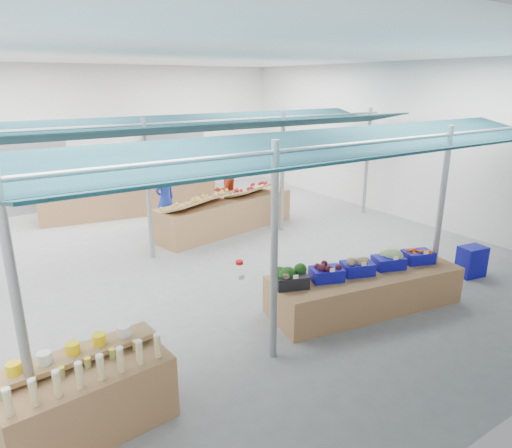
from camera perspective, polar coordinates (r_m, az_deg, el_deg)
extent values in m
plane|color=slate|center=(10.18, -6.49, -3.88)|extent=(13.00, 13.00, 0.00)
plane|color=silver|center=(9.51, -7.40, 20.43)|extent=(13.00, 13.00, 0.00)
plane|color=silver|center=(15.66, -17.98, 10.77)|extent=(12.00, 0.00, 12.00)
plane|color=silver|center=(13.41, 16.93, 9.90)|extent=(0.00, 13.00, 13.00)
cylinder|color=gray|center=(4.99, -27.47, -10.50)|extent=(0.10, 0.10, 3.00)
cylinder|color=gray|center=(5.96, 2.27, -3.99)|extent=(0.10, 0.10, 3.00)
cylinder|color=gray|center=(9.80, -13.35, 4.10)|extent=(0.10, 0.10, 3.00)
cylinder|color=gray|center=(8.40, 22.02, 1.11)|extent=(0.10, 0.10, 3.00)
cylinder|color=gray|center=(11.45, 3.31, 6.41)|extent=(0.10, 0.10, 3.00)
cylinder|color=gray|center=(13.45, 13.69, 7.58)|extent=(0.10, 0.10, 3.00)
cylinder|color=gray|center=(6.78, 14.68, 9.88)|extent=(10.00, 0.06, 0.06)
cylinder|color=gray|center=(10.32, -4.56, 12.75)|extent=(10.00, 0.06, 0.06)
cube|color=black|center=(6.38, 18.99, 8.43)|extent=(9.50, 1.28, 0.30)
cube|color=black|center=(7.23, 10.78, 10.01)|extent=(9.50, 1.28, 0.30)
cube|color=black|center=(9.77, -2.64, 12.12)|extent=(9.50, 1.28, 0.30)
cube|color=black|center=(10.90, -6.26, 12.58)|extent=(9.50, 1.28, 0.30)
cube|color=#B23F33|center=(14.83, -26.33, 5.19)|extent=(2.00, 0.50, 2.00)
cube|color=#B23F33|center=(16.01, -10.18, 7.48)|extent=(2.00, 0.50, 2.00)
cube|color=olive|center=(5.55, -20.06, -20.10)|extent=(1.79, 0.92, 0.77)
cube|color=#997247|center=(5.49, -21.43, -14.92)|extent=(1.75, 0.49, 0.06)
cube|color=olive|center=(7.98, 13.43, -7.97)|extent=(3.43, 1.65, 0.64)
cube|color=olive|center=(11.70, -3.66, 1.17)|extent=(3.98, 1.68, 0.83)
cube|color=olive|center=(13.64, -15.46, 3.01)|extent=(4.96, 1.70, 0.88)
cube|color=#0D0D8F|center=(9.92, 25.33, -4.23)|extent=(0.56, 0.44, 0.60)
imported|color=#172B96|center=(12.05, -11.29, 3.12)|extent=(0.63, 0.48, 1.55)
imported|color=maroon|center=(12.82, -3.84, 4.27)|extent=(0.86, 0.73, 1.55)
cube|color=black|center=(7.09, 4.39, -7.08)|extent=(0.59, 0.50, 0.20)
cube|color=white|center=(6.84, 5.00, -6.60)|extent=(0.08, 0.04, 0.06)
cube|color=#0D0D8F|center=(7.39, 8.80, -6.20)|extent=(0.59, 0.50, 0.20)
cube|color=white|center=(7.14, 9.53, -5.69)|extent=(0.08, 0.04, 0.06)
cube|color=#0D0D8F|center=(7.71, 12.55, -5.41)|extent=(0.59, 0.50, 0.20)
cube|color=white|center=(7.47, 13.36, -4.90)|extent=(0.08, 0.04, 0.06)
cube|color=#0D0D8F|center=(8.08, 16.24, -4.62)|extent=(0.59, 0.50, 0.20)
cube|color=white|center=(7.85, 17.12, -4.10)|extent=(0.08, 0.04, 0.06)
cube|color=#0D0D8F|center=(8.49, 19.57, -3.88)|extent=(0.59, 0.50, 0.20)
cube|color=white|center=(8.26, 20.50, -3.36)|extent=(0.08, 0.04, 0.06)
sphere|color=brown|center=(6.89, 3.84, -6.56)|extent=(0.09, 0.09, 0.09)
sphere|color=brown|center=(6.83, 3.61, -6.41)|extent=(0.06, 0.06, 0.06)
cylinder|color=red|center=(6.80, -2.11, -4.83)|extent=(0.12, 0.12, 0.05)
cube|color=white|center=(6.84, -1.82, -6.69)|extent=(0.10, 0.01, 0.07)
cube|color=#997247|center=(10.92, -7.02, 2.81)|extent=(2.01, 1.37, 0.26)
cube|color=#997247|center=(12.02, -0.62, 4.28)|extent=(1.65, 1.22, 0.26)
cylinder|color=#8C6019|center=(12.70, 2.51, 4.93)|extent=(0.14, 0.14, 0.22)
cone|color=#26661E|center=(12.66, 2.52, 5.77)|extent=(0.12, 0.12, 0.18)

